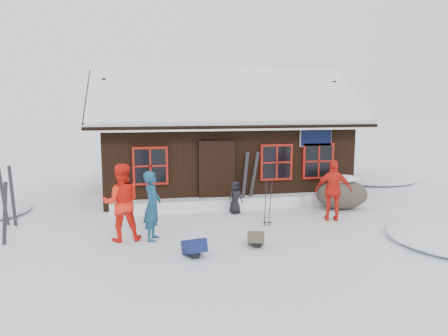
# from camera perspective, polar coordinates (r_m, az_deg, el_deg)

# --- Properties ---
(ground) EXTENTS (120.00, 120.00, 0.00)m
(ground) POSITION_cam_1_polar(r_m,az_deg,el_deg) (11.09, -3.23, -8.27)
(ground) COLOR white
(ground) RESTS_ON ground
(mountain_hut) EXTENTS (8.90, 6.09, 4.42)m
(mountain_hut) POSITION_cam_1_polar(r_m,az_deg,el_deg) (15.86, -0.50, 2.67)
(mountain_hut) COLOR black
(mountain_hut) RESTS_ON ground
(snow_drift) EXTENTS (7.60, 0.60, 0.35)m
(snow_drift) POSITION_cam_1_polar(r_m,az_deg,el_deg) (13.45, 1.72, -4.46)
(snow_drift) COLOR white
(snow_drift) RESTS_ON ground
(snow_mounds) EXTENTS (20.60, 13.20, 0.48)m
(snow_mounds) POSITION_cam_1_polar(r_m,az_deg,el_deg) (13.16, 2.75, -5.55)
(snow_mounds) COLOR white
(snow_mounds) RESTS_ON ground
(skier_teal) EXTENTS (0.55, 0.69, 1.64)m
(skier_teal) POSITION_cam_1_polar(r_m,az_deg,el_deg) (10.35, -9.34, -4.89)
(skier_teal) COLOR navy
(skier_teal) RESTS_ON ground
(skier_orange_left) EXTENTS (0.92, 0.73, 1.82)m
(skier_orange_left) POSITION_cam_1_polar(r_m,az_deg,el_deg) (10.44, -13.26, -4.39)
(skier_orange_left) COLOR red
(skier_orange_left) RESTS_ON ground
(skier_orange_right) EXTENTS (1.06, 0.69, 1.68)m
(skier_orange_right) POSITION_cam_1_polar(r_m,az_deg,el_deg) (12.24, 14.11, -2.86)
(skier_orange_right) COLOR red
(skier_orange_right) RESTS_ON ground
(skier_crouched) EXTENTS (0.56, 0.49, 0.96)m
(skier_crouched) POSITION_cam_1_polar(r_m,az_deg,el_deg) (12.70, 1.48, -3.85)
(skier_crouched) COLOR black
(skier_crouched) RESTS_ON ground
(boulder) EXTENTS (1.59, 1.19, 0.92)m
(boulder) POSITION_cam_1_polar(r_m,az_deg,el_deg) (13.75, 15.16, -3.22)
(boulder) COLOR #4F483F
(boulder) RESTS_ON ground
(ski_pair_mid) EXTENTS (0.46, 0.21, 1.64)m
(ski_pair_mid) POSITION_cam_1_polar(r_m,az_deg,el_deg) (12.74, -26.40, -3.37)
(ski_pair_mid) COLOR black
(ski_pair_mid) RESTS_ON ground
(ski_pair_right) EXTENTS (0.63, 0.23, 1.78)m
(ski_pair_right) POSITION_cam_1_polar(r_m,az_deg,el_deg) (13.36, 3.29, -1.65)
(ski_pair_right) COLOR black
(ski_pair_right) RESTS_ON ground
(ski_poles) EXTENTS (0.22, 0.11, 1.22)m
(ski_poles) POSITION_cam_1_polar(r_m,az_deg,el_deg) (11.50, 5.74, -4.73)
(ski_poles) COLOR black
(ski_poles) RESTS_ON ground
(backpack_blue) EXTENTS (0.51, 0.61, 0.29)m
(backpack_blue) POSITION_cam_1_polar(r_m,az_deg,el_deg) (9.36, -3.91, -10.58)
(backpack_blue) COLOR #131C52
(backpack_blue) RESTS_ON ground
(backpack_olive) EXTENTS (0.50, 0.58, 0.27)m
(backpack_olive) POSITION_cam_1_polar(r_m,az_deg,el_deg) (9.99, 4.18, -9.39)
(backpack_olive) COLOR #43412F
(backpack_olive) RESTS_ON ground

